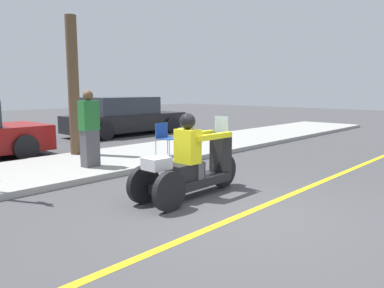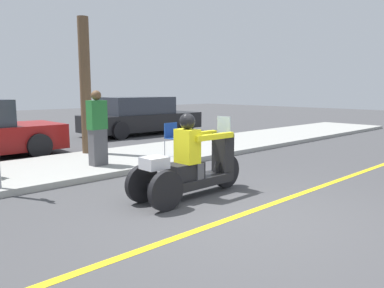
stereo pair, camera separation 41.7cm
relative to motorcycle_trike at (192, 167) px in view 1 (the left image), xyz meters
name	(u,v)px [view 1 (the left image)]	position (x,y,z in m)	size (l,w,h in m)	color
ground_plane	(243,215)	(-0.18, -1.16, -0.50)	(60.00, 60.00, 0.00)	#424244
lane_stripe	(250,211)	(0.01, -1.16, -0.50)	(24.00, 0.12, 0.01)	gold
sidewalk_strip	(75,166)	(-0.18, 3.44, -0.44)	(28.00, 2.80, 0.12)	#9E9E99
motorcycle_trike	(192,167)	(0.00, 0.00, 0.00)	(2.25, 0.68, 1.39)	black
spectator_mid_group	(89,130)	(-0.11, 2.88, 0.40)	(0.40, 0.26, 1.63)	#515156
folding_chair_set_back	(165,136)	(1.87, 2.64, 0.12)	(0.51, 0.51, 0.82)	#A5A8AD
parked_car_lot_right	(125,117)	(4.54, 7.81, 0.20)	(4.90, 1.95, 1.47)	black
tree_trunk	(73,86)	(0.50, 4.54, 1.35)	(0.28, 0.28, 3.46)	brown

